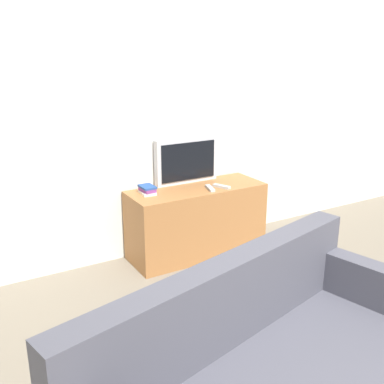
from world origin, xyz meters
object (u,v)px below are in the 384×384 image
(tv_stand, at_px, (197,221))
(remote_secondary, at_px, (222,186))
(book_stack, at_px, (147,190))
(remote_on_stand, at_px, (210,188))
(television, at_px, (186,160))

(tv_stand, distance_m, remote_secondary, 0.43)
(book_stack, relative_size, remote_on_stand, 0.97)
(book_stack, bearing_deg, tv_stand, -6.77)
(remote_on_stand, distance_m, remote_secondary, 0.13)
(television, distance_m, book_stack, 0.55)
(remote_on_stand, bearing_deg, remote_secondary, -3.51)
(book_stack, xyz_separation_m, remote_on_stand, (0.58, -0.17, -0.03))
(television, relative_size, remote_secondary, 3.60)
(tv_stand, bearing_deg, book_stack, 173.23)
(book_stack, bearing_deg, remote_on_stand, -16.61)
(remote_on_stand, bearing_deg, book_stack, 163.39)
(remote_on_stand, bearing_deg, television, 103.79)
(remote_on_stand, relative_size, remote_secondary, 1.05)
(television, height_order, book_stack, television)
(remote_secondary, bearing_deg, tv_stand, 149.65)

